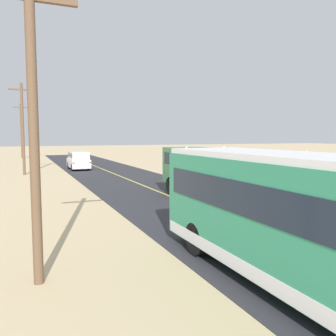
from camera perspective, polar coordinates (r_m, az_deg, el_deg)
The scene contains 9 objects.
ground_plane at distance 12.17m, azimuth 21.54°, elevation -12.56°, with size 240.00×240.00×0.00m, color #CCB284.
road_surface at distance 12.17m, azimuth 21.54°, elevation -12.51°, with size 8.00×120.00×0.02m, color #2D2D33.
road_centre_line at distance 12.16m, azimuth 21.54°, elevation -12.46°, with size 0.16×117.60×0.00m, color #D8CC4C.
livestock_truck at distance 19.95m, azimuth 5.96°, elevation -0.08°, with size 2.53×9.70×3.02m.
bus at distance 8.67m, azimuth 21.55°, elevation -7.81°, with size 2.54×10.00×3.21m.
car_far at distance 38.84m, azimuth -14.37°, elevation 1.35°, with size 1.90×4.62×1.93m.
power_pole_near at distance 8.99m, azimuth -21.09°, elevation 7.15°, with size 2.20×0.24×7.43m.
power_pole_mid at distance 35.21m, azimuth -22.59°, elevation 6.31°, with size 2.20×0.24×8.44m.
power_pole_far at distance 61.44m, azimuth -22.80°, elevation 5.85°, with size 2.20×0.24×8.75m.
Camera 1 is at (-8.21, -8.20, 3.66)m, focal length 37.43 mm.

